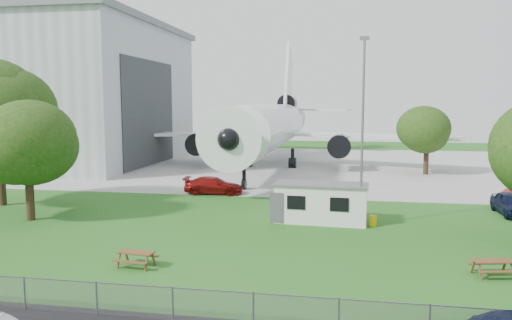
% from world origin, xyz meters
% --- Properties ---
extents(ground, '(160.00, 160.00, 0.00)m').
position_xyz_m(ground, '(0.00, 0.00, 0.00)').
color(ground, '#347626').
extents(concrete_apron, '(120.00, 46.00, 0.03)m').
position_xyz_m(concrete_apron, '(0.00, 38.00, 0.01)').
color(concrete_apron, '#B7B7B2').
rests_on(concrete_apron, ground).
extents(hangar, '(43.00, 31.00, 18.55)m').
position_xyz_m(hangar, '(-37.97, 36.00, 9.41)').
color(hangar, '#B2B7BC').
rests_on(hangar, ground).
extents(airliner, '(46.36, 47.73, 17.69)m').
position_xyz_m(airliner, '(-2.00, 35.86, 5.27)').
color(airliner, white).
rests_on(airliner, ground).
extents(site_cabin, '(6.82, 3.05, 2.62)m').
position_xyz_m(site_cabin, '(5.63, 7.00, 1.31)').
color(site_cabin, silver).
rests_on(site_cabin, ground).
extents(picnic_west, '(1.96, 1.70, 0.76)m').
position_xyz_m(picnic_west, '(-2.85, -3.94, 0.00)').
color(picnic_west, brown).
rests_on(picnic_west, ground).
extents(picnic_east, '(2.08, 1.85, 0.76)m').
position_xyz_m(picnic_east, '(13.94, -2.34, 0.00)').
color(picnic_east, brown).
rests_on(picnic_east, ground).
extents(fence, '(58.00, 0.04, 1.30)m').
position_xyz_m(fence, '(0.00, -9.50, 0.00)').
color(fence, gray).
rests_on(fence, ground).
extents(lamp_mast, '(0.16, 0.16, 12.00)m').
position_xyz_m(lamp_mast, '(8.20, 6.20, 6.00)').
color(lamp_mast, slate).
rests_on(lamp_mast, ground).
extents(tree_west_small, '(6.87, 6.87, 8.46)m').
position_xyz_m(tree_west_small, '(-13.99, 4.06, 5.02)').
color(tree_west_small, '#382619').
rests_on(tree_west_small, ground).
extents(tree_far_apron, '(5.96, 5.96, 7.78)m').
position_xyz_m(tree_far_apron, '(16.14, 31.65, 4.79)').
color(tree_far_apron, '#382619').
rests_on(tree_far_apron, ground).
extents(car_ne_hatch, '(2.03, 4.73, 1.59)m').
position_xyz_m(car_ne_hatch, '(18.95, 11.47, 0.80)').
color(car_ne_hatch, black).
rests_on(car_ne_hatch, ground).
extents(car_apron_van, '(5.28, 2.42, 1.50)m').
position_xyz_m(car_apron_van, '(-4.19, 15.77, 0.75)').
color(car_apron_van, maroon).
rests_on(car_apron_van, ground).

